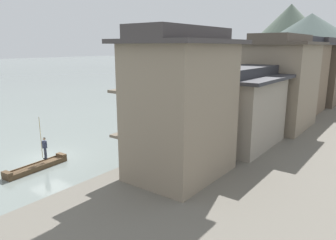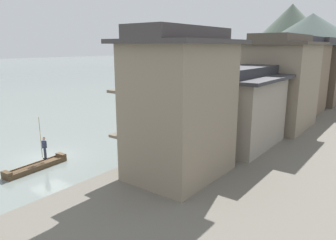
# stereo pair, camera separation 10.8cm
# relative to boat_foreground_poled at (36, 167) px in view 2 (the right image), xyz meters

# --- Properties ---
(ground_plane) EXTENTS (400.00, 400.00, 0.00)m
(ground_plane) POSITION_rel_boat_foreground_poled_xyz_m (-1.41, 1.83, -0.18)
(ground_plane) COLOR gray
(boat_foreground_poled) EXTENTS (1.23, 4.68, 0.53)m
(boat_foreground_poled) POSITION_rel_boat_foreground_poled_xyz_m (0.00, 0.00, 0.00)
(boat_foreground_poled) COLOR brown
(boat_foreground_poled) RESTS_ON ground
(boatman_person) EXTENTS (0.57, 0.28, 3.04)m
(boatman_person) POSITION_rel_boat_foreground_poled_xyz_m (-0.08, 0.79, 1.36)
(boatman_person) COLOR black
(boatman_person) RESTS_ON boat_foreground_poled
(boat_moored_nearest) EXTENTS (1.40, 3.68, 0.75)m
(boat_moored_nearest) POSITION_rel_boat_foreground_poled_xyz_m (4.28, 20.58, 0.11)
(boat_moored_nearest) COLOR #232326
(boat_moored_nearest) RESTS_ON ground
(boat_moored_second) EXTENTS (1.56, 5.03, 0.51)m
(boat_moored_second) POSITION_rel_boat_foreground_poled_xyz_m (3.78, 28.74, -0.01)
(boat_moored_second) COLOR #423328
(boat_moored_second) RESTS_ON ground
(boat_moored_third) EXTENTS (1.91, 4.70, 0.44)m
(boat_moored_third) POSITION_rel_boat_foreground_poled_xyz_m (3.86, 54.88, -0.03)
(boat_moored_third) COLOR #33281E
(boat_moored_third) RESTS_ON ground
(boat_moored_far) EXTENTS (5.68, 1.89, 0.81)m
(boat_moored_far) POSITION_rel_boat_foreground_poled_xyz_m (-6.19, 48.38, 0.10)
(boat_moored_far) COLOR brown
(boat_moored_far) RESTS_ON ground
(boat_midriver_drifting) EXTENTS (1.78, 4.20, 0.72)m
(boat_midriver_drifting) POSITION_rel_boat_foreground_poled_xyz_m (4.22, 34.23, 0.08)
(boat_midriver_drifting) COLOR #33281E
(boat_midriver_drifting) RESTS_ON ground
(boat_midriver_upstream) EXTENTS (2.10, 5.61, 0.52)m
(boat_midriver_upstream) POSITION_rel_boat_foreground_poled_xyz_m (3.81, 15.23, -0.01)
(boat_midriver_upstream) COLOR brown
(boat_midriver_upstream) RESTS_ON ground
(boat_upstream_distant) EXTENTS (1.08, 5.11, 0.36)m
(boat_upstream_distant) POSITION_rel_boat_foreground_poled_xyz_m (4.01, 8.78, -0.05)
(boat_upstream_distant) COLOR #423328
(boat_upstream_distant) RESTS_ON ground
(boat_crossing_west) EXTENTS (0.97, 4.63, 0.48)m
(boat_crossing_west) POSITION_rel_boat_foreground_poled_xyz_m (4.20, 43.26, -0.02)
(boat_crossing_west) COLOR #33281E
(boat_crossing_west) RESTS_ON ground
(house_waterfront_nearest) EXTENTS (5.65, 6.95, 8.74)m
(house_waterfront_nearest) POSITION_rel_boat_foreground_poled_xyz_m (9.48, 3.98, 4.87)
(house_waterfront_nearest) COLOR gray
(house_waterfront_nearest) RESTS_ON riverbank_right
(house_waterfront_second) EXTENTS (6.11, 8.05, 6.14)m
(house_waterfront_second) POSITION_rel_boat_foreground_poled_xyz_m (9.72, 11.79, 3.56)
(house_waterfront_second) COLOR gray
(house_waterfront_second) RESTS_ON riverbank_right
(house_waterfront_tall) EXTENTS (6.88, 8.20, 8.74)m
(house_waterfront_tall) POSITION_rel_boat_foreground_poled_xyz_m (10.10, 19.49, 4.86)
(house_waterfront_tall) COLOR gray
(house_waterfront_tall) RESTS_ON riverbank_right
(house_waterfront_narrow) EXTENTS (6.14, 7.81, 8.74)m
(house_waterfront_narrow) POSITION_rel_boat_foreground_poled_xyz_m (9.72, 27.97, 4.86)
(house_waterfront_narrow) COLOR #75604C
(house_waterfront_narrow) RESTS_ON riverbank_right
(house_waterfront_far) EXTENTS (6.78, 7.18, 8.74)m
(house_waterfront_far) POSITION_rel_boat_foreground_poled_xyz_m (10.05, 35.40, 4.87)
(house_waterfront_far) COLOR brown
(house_waterfront_far) RESTS_ON riverbank_right
(house_waterfront_end) EXTENTS (6.36, 6.59, 6.14)m
(house_waterfront_end) POSITION_rel_boat_foreground_poled_xyz_m (9.84, 42.67, 3.57)
(house_waterfront_end) COLOR #7F705B
(house_waterfront_end) RESTS_ON riverbank_right
(mooring_post_dock_near) EXTENTS (0.20, 0.20, 0.92)m
(mooring_post_dock_near) POSITION_rel_boat_foreground_poled_xyz_m (6.03, 5.96, 1.03)
(mooring_post_dock_near) COLOR #473828
(mooring_post_dock_near) RESTS_ON riverbank_right
(mooring_post_dock_mid) EXTENTS (0.20, 0.20, 0.94)m
(mooring_post_dock_mid) POSITION_rel_boat_foreground_poled_xyz_m (6.03, 15.70, 1.04)
(mooring_post_dock_mid) COLOR #473828
(mooring_post_dock_mid) RESTS_ON riverbank_right
(hill_far_west) EXTENTS (49.39, 49.39, 24.99)m
(hill_far_west) POSITION_rel_boat_foreground_poled_xyz_m (-21.09, 125.60, 12.32)
(hill_far_west) COLOR #5B6B5B
(hill_far_west) RESTS_ON ground
(hill_far_centre) EXTENTS (58.50, 58.50, 18.51)m
(hill_far_centre) POSITION_rel_boat_foreground_poled_xyz_m (-6.73, 99.41, 9.08)
(hill_far_centre) COLOR #4C5B56
(hill_far_centre) RESTS_ON ground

